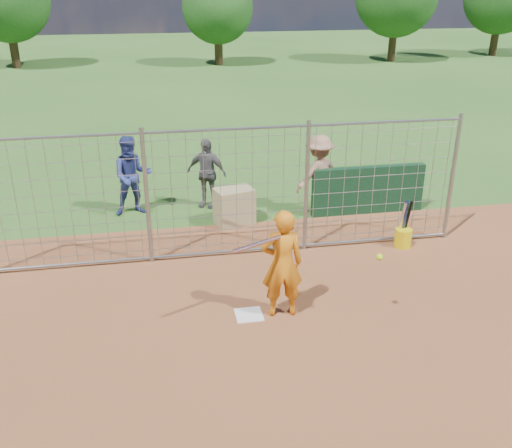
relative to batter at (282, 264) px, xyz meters
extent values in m
plane|color=#2D591E|center=(-0.52, 0.24, -0.90)|extent=(100.00, 100.00, 0.00)
plane|color=brown|center=(-0.52, -2.76, -0.90)|extent=(18.00, 18.00, 0.00)
cube|color=silver|center=(-0.52, 0.04, -0.89)|extent=(0.43, 0.43, 0.02)
cube|color=#11381E|center=(2.88, 3.84, -0.35)|extent=(2.60, 0.20, 1.10)
imported|color=orange|center=(0.00, 0.00, 0.00)|extent=(0.68, 0.46, 1.80)
imported|color=navy|center=(-2.35, 4.73, 0.01)|extent=(0.95, 0.78, 1.81)
imported|color=#515356|center=(-0.67, 4.90, -0.08)|extent=(1.03, 0.82, 1.64)
imported|color=#976C52|center=(1.78, 4.09, 0.00)|extent=(1.34, 1.10, 1.80)
cube|color=tan|center=(-0.20, 3.76, -0.50)|extent=(0.92, 0.74, 0.80)
cylinder|color=silver|center=(-0.44, -0.28, 0.52)|extent=(0.80, 0.43, 0.06)
sphere|color=#C2EB18|center=(1.39, -0.46, 0.22)|extent=(0.10, 0.10, 0.10)
cylinder|color=yellow|center=(2.95, 1.99, -0.71)|extent=(0.34, 0.34, 0.38)
cylinder|color=silver|center=(2.90, 2.04, -0.35)|extent=(0.07, 0.25, 0.84)
cylinder|color=navy|center=(2.97, 2.04, -0.35)|extent=(0.07, 0.11, 0.85)
cylinder|color=black|center=(3.02, 2.04, -0.35)|extent=(0.09, 0.23, 0.84)
cylinder|color=gray|center=(-2.02, 2.24, 0.40)|extent=(0.08, 0.08, 2.60)
cylinder|color=gray|center=(0.98, 2.24, 0.40)|extent=(0.08, 0.08, 2.60)
cylinder|color=gray|center=(3.98, 2.24, 0.40)|extent=(0.08, 0.08, 2.60)
cylinder|color=gray|center=(-0.52, 2.24, 1.60)|extent=(9.00, 0.05, 0.05)
cylinder|color=gray|center=(-0.52, 2.24, -0.82)|extent=(9.00, 0.05, 0.05)
cube|color=gray|center=(-0.52, 2.24, 0.35)|extent=(9.00, 0.02, 2.50)
cylinder|color=#3F2B19|center=(-9.52, 29.24, 0.36)|extent=(0.50, 0.50, 2.52)
cylinder|color=#3F2B19|center=(2.48, 28.24, 0.18)|extent=(0.50, 0.50, 2.16)
sphere|color=#26561E|center=(2.48, 28.24, 2.40)|extent=(4.20, 4.20, 4.20)
cylinder|color=#3F2B19|center=(13.48, 27.74, 0.40)|extent=(0.50, 0.50, 2.59)
cylinder|color=#3F2B19|center=(21.48, 29.24, 0.32)|extent=(0.50, 0.50, 2.45)
camera|label=1|loc=(-1.82, -7.65, 4.10)|focal=40.00mm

